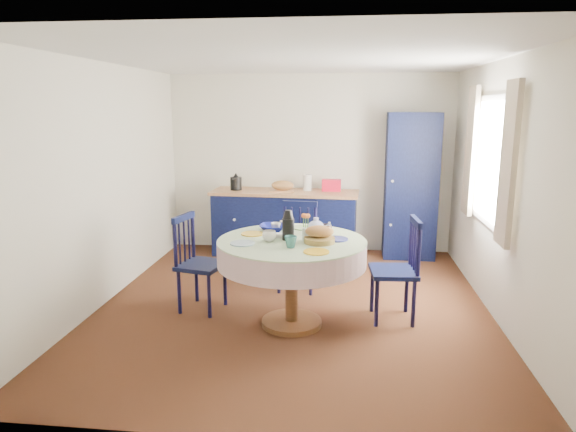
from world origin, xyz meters
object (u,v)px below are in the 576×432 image
Objects in this scene: chair_far at (298,246)px; cobalt_bowl at (273,228)px; pantry_cabinet at (411,186)px; dining_table at (292,253)px; mug_a at (269,236)px; chair_left at (198,262)px; kitchen_counter at (285,222)px; mug_d at (276,227)px; mug_c at (326,229)px; mug_b at (291,242)px; chair_right at (398,269)px.

cobalt_bowl is (-0.18, -0.71, 0.37)m from chair_far.
pantry_cabinet is 2.69m from cobalt_bowl.
dining_table reaches higher than mug_a.
pantry_cabinet is at bearing -34.72° from chair_left.
kitchen_counter reaches higher than mug_d.
mug_a is at bearing -87.02° from cobalt_bowl.
dining_table is 1.06m from chair_left.
dining_table is (0.35, -2.39, 0.25)m from kitchen_counter.
mug_d is 0.04m from cobalt_bowl.
mug_a is 1.04× the size of mug_c.
chair_left is 1.22m from mug_b.
chair_left is 7.89× the size of mug_a.
dining_table is 0.32m from mug_b.
chair_left is 1.00× the size of chair_far.
pantry_cabinet reaches higher than chair_right.
chair_left is at bearing -104.01° from kitchen_counter.
mug_a is 0.37m from mug_d.
chair_right is at bearing -2.42° from mug_d.
dining_table is 0.42m from cobalt_bowl.
mug_d is at bearing 123.17° from dining_table.
dining_table is 1.05m from chair_right.
chair_left is at bearing 155.00° from mug_a.
mug_b is (0.06, -1.30, 0.39)m from chair_far.
mug_b is 0.92× the size of mug_c.
chair_left is (-0.64, -2.09, 0.03)m from kitchen_counter.
chair_right is at bearing -54.68° from kitchen_counter.
chair_right is (1.04, -0.78, 0.01)m from chair_far.
pantry_cabinet is at bearing 54.55° from mug_d.
pantry_cabinet reaches higher than mug_c.
chair_far is at bearing -39.94° from chair_left.
pantry_cabinet is 2.09m from chair_far.
pantry_cabinet is 2.32m from chair_right.
pantry_cabinet reaches higher than mug_d.
chair_far reaches higher than mug_b.
pantry_cabinet is at bearing 53.77° from cobalt_bowl.
pantry_cabinet is at bearing 6.41° from kitchen_counter.
mug_d is (0.80, 0.00, 0.39)m from chair_left.
mug_a is at bearing -91.58° from mug_d.
kitchen_counter is at bearing 98.39° from dining_table.
mug_c is at bearing -62.33° from chair_far.
chair_far reaches higher than mug_a.
cobalt_bowl is at bearing -83.42° from kitchen_counter.
mug_a is at bearing -78.93° from chair_right.
mug_c is (0.30, 0.26, 0.17)m from dining_table.
cobalt_bowl is at bearing 173.41° from mug_c.
chair_left reaches higher than cobalt_bowl.
chair_left is at bearing -179.80° from mug_d.
mug_c is at bearing -69.99° from kitchen_counter.
chair_far is 8.26× the size of mug_c.
chair_left reaches higher than mug_c.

